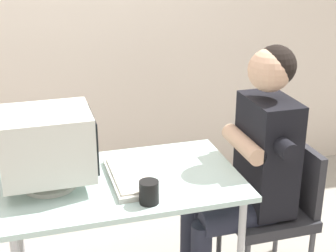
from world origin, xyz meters
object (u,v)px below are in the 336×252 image
desk (122,192)px  person_seated (251,162)px  office_chair (276,204)px  desk_mug (149,192)px  keyboard (129,177)px  crt_monitor (48,145)px

desk → person_seated: size_ratio=0.85×
office_chair → desk_mug: (-0.79, -0.27, 0.34)m
desk → office_chair: (0.86, 0.02, -0.22)m
desk → person_seated: (0.69, 0.02, 0.06)m
office_chair → desk: bearing=-178.6°
person_seated → desk_mug: (-0.62, -0.27, 0.06)m
office_chair → keyboard: bearing=-177.7°
crt_monitor → desk: bearing=-5.3°
keyboard → desk_mug: 0.24m
keyboard → person_seated: person_seated is taller
office_chair → desk_mug: 0.90m
crt_monitor → keyboard: crt_monitor is taller
person_seated → desk_mug: size_ratio=12.93×
person_seated → desk_mug: person_seated is taller
crt_monitor → keyboard: (0.36, -0.04, -0.19)m
crt_monitor → office_chair: 1.29m
desk → desk_mug: size_ratio=10.94×
desk → desk_mug: 0.28m
desk → desk_mug: desk_mug is taller
crt_monitor → desk_mug: (0.40, -0.28, -0.16)m
crt_monitor → office_chair: bearing=-0.4°
desk → crt_monitor: 0.43m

